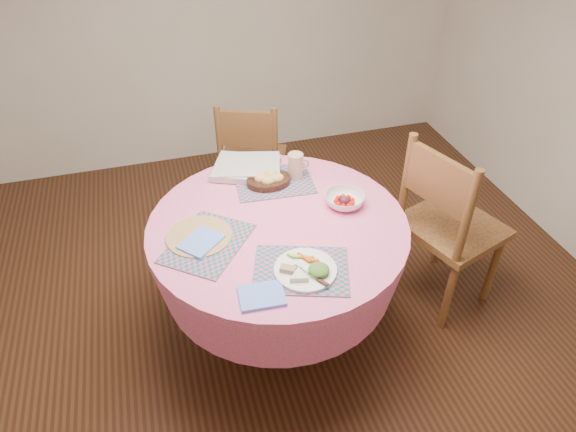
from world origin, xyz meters
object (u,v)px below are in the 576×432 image
object	(u,v)px
dining_table	(278,254)
latte_mug	(296,166)
wicker_trivet	(199,236)
chair_right	(447,224)
dinner_plate	(307,269)
fruit_bowl	(344,200)
chair_back	(251,159)
bread_bowl	(269,179)

from	to	relation	value
dining_table	latte_mug	distance (m)	0.48
wicker_trivet	chair_right	bearing A→B (deg)	-0.56
latte_mug	chair_right	bearing A→B (deg)	-26.21
chair_right	latte_mug	world-z (taller)	chair_right
dining_table	dinner_plate	world-z (taller)	dinner_plate
dining_table	fruit_bowl	bearing A→B (deg)	7.10
chair_back	wicker_trivet	size ratio (longest dim) A/B	3.05
chair_back	latte_mug	xyz separation A→B (m)	(0.09, -0.69, 0.35)
fruit_bowl	chair_back	bearing A→B (deg)	104.19
wicker_trivet	dinner_plate	xyz separation A→B (m)	(0.40, -0.36, 0.02)
dinner_plate	fruit_bowl	size ratio (longest dim) A/B	1.12
wicker_trivet	dinner_plate	size ratio (longest dim) A/B	1.13
dining_table	latte_mug	size ratio (longest dim) A/B	9.06
wicker_trivet	bread_bowl	world-z (taller)	bread_bowl
chair_back	latte_mug	bearing A→B (deg)	119.06
chair_right	latte_mug	size ratio (longest dim) A/B	7.63
dining_table	wicker_trivet	xyz separation A→B (m)	(-0.37, -0.00, 0.20)
dining_table	latte_mug	xyz separation A→B (m)	(0.20, 0.35, 0.27)
chair_right	fruit_bowl	world-z (taller)	chair_right
dinner_plate	latte_mug	world-z (taller)	latte_mug
wicker_trivet	bread_bowl	bearing A→B (deg)	38.05
wicker_trivet	bread_bowl	size ratio (longest dim) A/B	1.30
chair_right	chair_back	distance (m)	1.34
bread_bowl	dinner_plate	bearing A→B (deg)	-90.96
fruit_bowl	wicker_trivet	bearing A→B (deg)	-176.41
dining_table	wicker_trivet	bearing A→B (deg)	-179.76
bread_bowl	dining_table	bearing A→B (deg)	-97.20
chair_right	dinner_plate	distance (m)	0.99
wicker_trivet	latte_mug	world-z (taller)	latte_mug
chair_right	chair_back	bearing A→B (deg)	19.66
dining_table	wicker_trivet	size ratio (longest dim) A/B	4.13
latte_mug	dinner_plate	bearing A→B (deg)	-103.24
chair_right	chair_back	xyz separation A→B (m)	(-0.83, 1.05, -0.07)
dinner_plate	fruit_bowl	distance (m)	0.52
dining_table	fruit_bowl	size ratio (longest dim) A/B	5.24
chair_back	bread_bowl	size ratio (longest dim) A/B	3.98
bread_bowl	chair_back	bearing A→B (deg)	85.19
chair_right	bread_bowl	size ratio (longest dim) A/B	4.54
latte_mug	bread_bowl	bearing A→B (deg)	-170.40
wicker_trivet	fruit_bowl	world-z (taller)	fruit_bowl
dinner_plate	bread_bowl	distance (m)	0.68
chair_right	fruit_bowl	size ratio (longest dim) A/B	4.42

